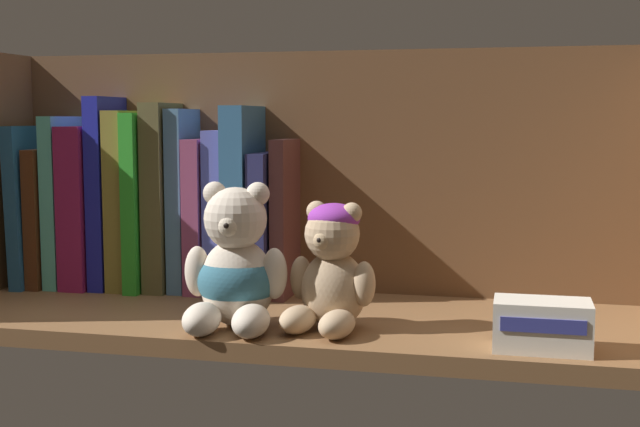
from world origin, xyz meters
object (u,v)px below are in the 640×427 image
at_px(teddy_bear_larger, 236,271).
at_px(book_3, 92,206).
at_px(book_4, 113,192).
at_px(teddy_bear_smaller, 331,269).
at_px(book_11, 249,200).
at_px(book_7, 167,196).
at_px(book_10, 226,211).
at_px(book_13, 289,217).
at_px(book_5, 131,199).
at_px(book_6, 149,201).
at_px(book_1, 56,216).
at_px(book_8, 187,200).
at_px(book_2, 71,200).
at_px(book_12, 271,223).
at_px(book_0, 42,204).
at_px(small_product_box, 542,325).
at_px(book_9, 205,215).

bearing_deg(teddy_bear_larger, book_3, 145.48).
bearing_deg(book_4, teddy_bear_smaller, -26.59).
bearing_deg(book_11, teddy_bear_smaller, -49.19).
relative_size(book_7, book_10, 1.17).
distance_m(book_10, book_13, 0.08).
relative_size(book_5, book_6, 1.01).
relative_size(book_10, teddy_bear_larger, 1.33).
distance_m(book_1, book_6, 0.14).
xyz_separation_m(book_6, book_8, (0.05, 0.00, 0.00)).
xyz_separation_m(book_3, book_8, (0.14, 0.00, 0.01)).
bearing_deg(book_2, book_4, 0.00).
bearing_deg(book_10, book_8, 180.00).
height_order(book_6, book_13, book_6).
height_order(book_12, teddy_bear_smaller, book_12).
xyz_separation_m(book_5, book_7, (0.05, -0.00, 0.00)).
bearing_deg(book_0, book_11, 0.00).
relative_size(book_2, book_6, 0.98).
height_order(book_4, small_product_box, book_4).
relative_size(book_0, book_11, 0.89).
bearing_deg(book_2, book_8, 0.00).
height_order(book_4, book_9, book_4).
bearing_deg(book_2, book_3, 0.00).
distance_m(book_0, book_10, 0.26).
bearing_deg(book_8, book_7, -180.00).
relative_size(book_2, book_10, 1.09).
bearing_deg(book_1, book_7, -0.00).
distance_m(book_1, book_10, 0.24).
distance_m(book_2, book_10, 0.22).
xyz_separation_m(book_8, teddy_bear_larger, (0.13, -0.18, -0.06)).
distance_m(book_11, small_product_box, 0.42).
bearing_deg(book_12, book_6, 180.00).
height_order(book_6, book_7, book_7).
bearing_deg(book_5, book_4, -180.00).
distance_m(book_2, book_6, 0.11).
relative_size(book_3, teddy_bear_larger, 1.36).
xyz_separation_m(book_4, teddy_bear_larger, (0.23, -0.18, -0.06)).
bearing_deg(book_0, small_product_box, -17.04).
xyz_separation_m(teddy_bear_larger, small_product_box, (0.31, -0.02, -0.04)).
distance_m(book_0, book_1, 0.03).
height_order(book_9, book_10, book_10).
relative_size(book_11, book_13, 1.21).
xyz_separation_m(book_4, book_8, (0.10, 0.00, -0.01)).
bearing_deg(book_5, teddy_bear_larger, -41.32).
bearing_deg(book_10, book_7, -180.00).
relative_size(book_7, book_12, 1.34).
height_order(book_4, book_11, book_4).
bearing_deg(small_product_box, book_11, 150.81).
xyz_separation_m(book_1, small_product_box, (0.63, -0.20, -0.07)).
bearing_deg(teddy_bear_smaller, book_3, 155.42).
bearing_deg(book_8, book_1, 180.00).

